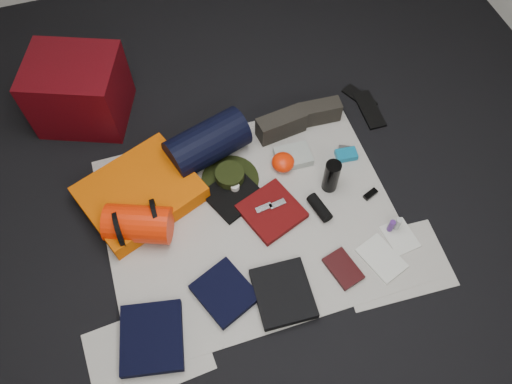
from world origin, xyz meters
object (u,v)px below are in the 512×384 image
object	(u,v)px
stuff_sack	(138,224)
compact_camera	(346,151)
sleeping_pad	(140,193)
paperback_book	(343,269)
navy_duffel	(207,143)
water_bottle	(331,176)
red_cabinet	(79,91)

from	to	relation	value
stuff_sack	compact_camera	bearing A→B (deg)	6.81
sleeping_pad	paperback_book	distance (m)	1.20
sleeping_pad	compact_camera	size ratio (longest dim) A/B	6.77
stuff_sack	paperback_book	world-z (taller)	stuff_sack
stuff_sack	navy_duffel	bearing A→B (deg)	38.51
compact_camera	paperback_book	distance (m)	0.76
sleeping_pad	water_bottle	bearing A→B (deg)	-13.64
sleeping_pad	compact_camera	distance (m)	1.24
red_cabinet	compact_camera	bearing A→B (deg)	-6.84
sleeping_pad	stuff_sack	distance (m)	0.22
navy_duffel	paperback_book	xyz separation A→B (m)	(0.49, -0.93, -0.11)
paperback_book	compact_camera	bearing A→B (deg)	51.39
stuff_sack	compact_camera	distance (m)	1.30
compact_camera	paperback_book	xyz separation A→B (m)	(-0.31, -0.70, -0.00)
stuff_sack	paperback_book	distance (m)	1.12
stuff_sack	water_bottle	distance (m)	1.10
compact_camera	paperback_book	bearing A→B (deg)	-87.68
sleeping_pad	paperback_book	bearing A→B (deg)	-39.15
red_cabinet	compact_camera	xyz separation A→B (m)	(1.44, -0.78, -0.19)
navy_duffel	compact_camera	size ratio (longest dim) A/B	5.23
water_bottle	paperback_book	world-z (taller)	water_bottle
red_cabinet	stuff_sack	world-z (taller)	red_cabinet
red_cabinet	water_bottle	world-z (taller)	red_cabinet
compact_camera	sleeping_pad	bearing A→B (deg)	-156.68
compact_camera	navy_duffel	bearing A→B (deg)	-170.33
red_cabinet	stuff_sack	size ratio (longest dim) A/B	1.50
sleeping_pad	red_cabinet	bearing A→B (deg)	105.77
red_cabinet	compact_camera	distance (m)	1.65
water_bottle	navy_duffel	bearing A→B (deg)	144.82
sleeping_pad	paperback_book	xyz separation A→B (m)	(0.93, -0.76, -0.04)
navy_duffel	paperback_book	bearing A→B (deg)	-79.36
red_cabinet	paperback_book	xyz separation A→B (m)	(1.14, -1.48, -0.20)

